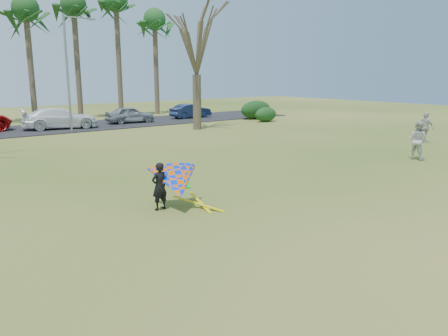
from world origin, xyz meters
TOP-DOWN VIEW (x-y plane):
  - ground at (0.00, 0.00)m, footprint 100.00×100.00m
  - parking_strip at (0.00, 25.00)m, footprint 46.00×7.00m
  - palm_6 at (2.00, 31.00)m, footprint 4.84×4.84m
  - palm_7 at (6.00, 31.00)m, footprint 4.84×4.84m
  - palm_8 at (10.00, 31.00)m, footprint 4.84×4.84m
  - palm_9 at (14.00, 31.00)m, footprint 4.84×4.84m
  - bare_tree_right at (10.00, 18.00)m, footprint 6.27×6.27m
  - streetlight at (2.16, 22.00)m, footprint 2.28×0.18m
  - hedge_near at (18.55, 20.96)m, footprint 3.33×1.51m
  - hedge_far at (17.60, 18.66)m, footprint 2.26×1.06m
  - car_3 at (1.98, 24.27)m, footprint 5.60×3.06m
  - car_4 at (7.81, 24.62)m, footprint 4.09×1.92m
  - car_5 at (14.11, 25.02)m, footprint 3.92×1.46m
  - pedestrian_a at (11.70, 1.85)m, footprint 0.71×0.91m
  - pedestrian_b at (17.19, 4.34)m, footprint 0.54×1.09m
  - kite_flyer at (-1.68, 2.25)m, footprint 2.13×2.39m

SIDE VIEW (x-z plane):
  - ground at x=0.00m, z-range 0.00..0.00m
  - parking_strip at x=0.00m, z-range 0.00..0.06m
  - hedge_far at x=17.60m, z-range 0.00..1.25m
  - car_5 at x=14.11m, z-range 0.06..1.34m
  - car_4 at x=7.81m, z-range 0.06..1.41m
  - car_3 at x=1.98m, z-range 0.06..1.60m
  - hedge_near at x=18.55m, z-range 0.00..1.67m
  - kite_flyer at x=-1.68m, z-range -0.17..1.85m
  - pedestrian_b at x=17.19m, z-range 0.00..1.79m
  - pedestrian_a at x=11.70m, z-range 0.00..1.86m
  - streetlight at x=2.16m, z-range 0.46..8.46m
  - bare_tree_right at x=10.00m, z-range 1.96..11.17m
  - palm_6 at x=2.00m, z-range 3.75..14.59m
  - palm_9 at x=14.00m, z-range 3.75..14.59m
  - palm_7 at x=6.00m, z-range 4.08..15.62m
  - palm_8 at x=10.00m, z-range 4.40..16.64m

